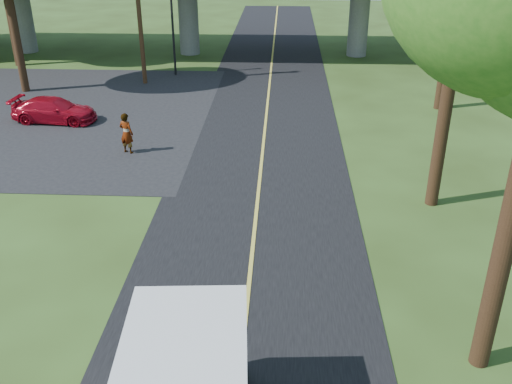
# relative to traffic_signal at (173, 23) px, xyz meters

# --- Properties ---
(road) EXTENTS (7.00, 90.00, 0.02)m
(road) POSITION_rel_traffic_signal_xyz_m (6.00, -16.00, -3.19)
(road) COLOR black
(road) RESTS_ON ground
(parking_lot) EXTENTS (16.00, 18.00, 0.01)m
(parking_lot) POSITION_rel_traffic_signal_xyz_m (-5.00, -8.00, -3.19)
(parking_lot) COLOR black
(parking_lot) RESTS_ON ground
(lane_line) EXTENTS (0.12, 90.00, 0.01)m
(lane_line) POSITION_rel_traffic_signal_xyz_m (6.00, -16.00, -3.17)
(lane_line) COLOR gold
(lane_line) RESTS_ON road
(traffic_signal) EXTENTS (0.18, 0.22, 5.20)m
(traffic_signal) POSITION_rel_traffic_signal_xyz_m (0.00, 0.00, 0.00)
(traffic_signal) COLOR black
(traffic_signal) RESTS_ON ground
(utility_pole) EXTENTS (1.60, 0.26, 9.00)m
(utility_pole) POSITION_rel_traffic_signal_xyz_m (-1.50, -2.00, 1.40)
(utility_pole) COLOR #472D19
(utility_pole) RESTS_ON ground
(red_sedan) EXTENTS (4.21, 1.97, 1.19)m
(red_sedan) POSITION_rel_traffic_signal_xyz_m (-4.36, -9.07, -2.61)
(red_sedan) COLOR maroon
(red_sedan) RESTS_ON ground
(pedestrian) EXTENTS (0.76, 0.64, 1.78)m
(pedestrian) POSITION_rel_traffic_signal_xyz_m (0.22, -12.87, -2.31)
(pedestrian) COLOR gray
(pedestrian) RESTS_ON ground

